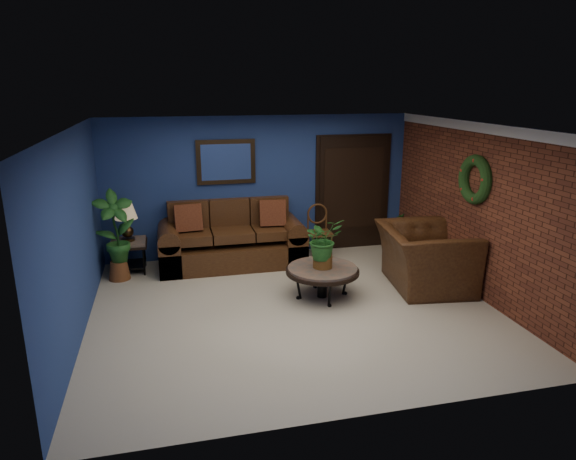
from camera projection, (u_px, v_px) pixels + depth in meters
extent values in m
plane|color=beige|center=(294.00, 308.00, 7.18)|extent=(5.50, 5.50, 0.00)
cube|color=navy|center=(260.00, 187.00, 9.17)|extent=(5.50, 0.04, 2.50)
cube|color=navy|center=(74.00, 236.00, 6.22)|extent=(0.04, 5.00, 2.50)
cube|color=brown|center=(477.00, 211.00, 7.45)|extent=(0.04, 5.00, 2.50)
cube|color=white|center=(294.00, 127.00, 6.49)|extent=(5.50, 5.00, 0.02)
cube|color=white|center=(484.00, 128.00, 7.12)|extent=(0.03, 5.00, 0.14)
cube|color=#3B2815|center=(226.00, 162.00, 8.87)|extent=(1.02, 0.06, 0.77)
cube|color=black|center=(353.00, 193.00, 9.59)|extent=(1.44, 0.06, 2.18)
torus|color=black|center=(475.00, 180.00, 7.36)|extent=(0.16, 0.72, 0.72)
cube|color=#4D2E16|center=(232.00, 253.00, 8.86)|extent=(2.46, 1.06, 0.40)
cube|color=#4D2E16|center=(229.00, 227.00, 9.12)|extent=(2.10, 0.29, 1.00)
cube|color=#4D2E16|center=(190.00, 236.00, 8.54)|extent=(0.68, 0.73, 0.16)
cube|color=#4D2E16|center=(232.00, 234.00, 8.69)|extent=(0.68, 0.73, 0.16)
cube|color=#4D2E16|center=(272.00, 231.00, 8.85)|extent=(0.68, 0.73, 0.16)
cube|color=#4D2E16|center=(170.00, 254.00, 8.60)|extent=(0.36, 1.06, 0.56)
cube|color=#4D2E16|center=(291.00, 245.00, 9.07)|extent=(0.36, 1.06, 0.56)
cube|color=brown|center=(188.00, 218.00, 8.49)|extent=(0.45, 0.13, 0.45)
cube|color=brown|center=(273.00, 213.00, 8.81)|extent=(0.45, 0.13, 0.45)
cylinder|color=#4D4843|center=(322.00, 269.00, 7.45)|extent=(1.01, 1.01, 0.05)
cylinder|color=black|center=(322.00, 271.00, 7.46)|extent=(1.07, 1.07, 0.05)
cylinder|color=black|center=(322.00, 284.00, 7.51)|extent=(0.14, 0.14, 0.41)
cube|color=#4D4843|center=(128.00, 242.00, 8.44)|extent=(0.56, 0.56, 0.05)
cube|color=black|center=(128.00, 244.00, 8.45)|extent=(0.59, 0.59, 0.04)
cube|color=black|center=(130.00, 265.00, 8.55)|extent=(0.50, 0.50, 0.03)
cylinder|color=black|center=(114.00, 263.00, 8.24)|extent=(0.03, 0.03, 0.51)
cylinder|color=black|center=(144.00, 260.00, 8.34)|extent=(0.03, 0.03, 0.51)
cylinder|color=black|center=(116.00, 253.00, 8.68)|extent=(0.03, 0.03, 0.51)
cylinder|color=black|center=(145.00, 251.00, 8.78)|extent=(0.03, 0.03, 0.51)
cylinder|color=#3B2815|center=(128.00, 239.00, 8.43)|extent=(0.22, 0.22, 0.05)
sphere|color=#3B2815|center=(127.00, 233.00, 8.40)|extent=(0.20, 0.20, 0.20)
cylinder|color=#3B2815|center=(127.00, 223.00, 8.35)|extent=(0.02, 0.02, 0.26)
cone|color=#98825C|center=(126.00, 212.00, 8.30)|extent=(0.37, 0.37, 0.26)
cube|color=#563318|center=(320.00, 233.00, 9.19)|extent=(0.41, 0.41, 0.04)
torus|color=#563318|center=(317.00, 214.00, 9.28)|extent=(0.38, 0.04, 0.38)
cylinder|color=#563318|center=(313.00, 249.00, 9.06)|extent=(0.03, 0.03, 0.42)
cylinder|color=#563318|center=(331.00, 248.00, 9.13)|extent=(0.03, 0.03, 0.42)
cylinder|color=#563318|center=(308.00, 243.00, 9.38)|extent=(0.03, 0.03, 0.42)
cylinder|color=#563318|center=(326.00, 242.00, 9.45)|extent=(0.03, 0.03, 0.42)
imported|color=#4D2E16|center=(425.00, 258.00, 7.84)|extent=(1.42, 1.58, 0.93)
cylinder|color=brown|center=(323.00, 261.00, 7.42)|extent=(0.28, 0.28, 0.18)
imported|color=#184D1A|center=(323.00, 239.00, 7.32)|extent=(0.65, 0.60, 0.61)
cylinder|color=brown|center=(394.00, 249.00, 9.40)|extent=(0.26, 0.26, 0.20)
imported|color=#184D1A|center=(395.00, 230.00, 9.30)|extent=(0.36, 0.30, 0.63)
cylinder|color=brown|center=(119.00, 270.00, 8.21)|extent=(0.34, 0.34, 0.30)
imported|color=#184D1A|center=(115.00, 228.00, 8.01)|extent=(0.74, 0.61, 1.20)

